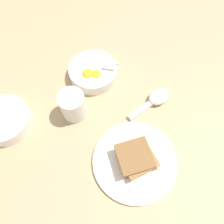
# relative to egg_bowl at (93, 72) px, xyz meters

# --- Properties ---
(ground_plane) EXTENTS (3.00, 3.00, 0.00)m
(ground_plane) POSITION_rel_egg_bowl_xyz_m (0.07, -0.04, -0.02)
(ground_plane) COLOR tan
(egg_bowl) EXTENTS (0.15, 0.15, 0.07)m
(egg_bowl) POSITION_rel_egg_bowl_xyz_m (0.00, 0.00, 0.00)
(egg_bowl) COLOR white
(egg_bowl) RESTS_ON ground_plane
(toast_plate) EXTENTS (0.23, 0.23, 0.01)m
(toast_plate) POSITION_rel_egg_bowl_xyz_m (0.31, 0.04, -0.02)
(toast_plate) COLOR white
(toast_plate) RESTS_ON ground_plane
(toast_sandwich) EXTENTS (0.10, 0.10, 0.04)m
(toast_sandwich) POSITION_rel_egg_bowl_xyz_m (0.31, 0.04, 0.01)
(toast_sandwich) COLOR brown
(toast_sandwich) RESTS_ON toast_plate
(soup_spoon) EXTENTS (0.09, 0.15, 0.03)m
(soup_spoon) POSITION_rel_egg_bowl_xyz_m (0.14, 0.16, -0.01)
(soup_spoon) COLOR white
(soup_spoon) RESTS_ON ground_plane
(congee_bowl) EXTENTS (0.15, 0.15, 0.04)m
(congee_bowl) POSITION_rel_egg_bowl_xyz_m (0.10, -0.28, 0.00)
(congee_bowl) COLOR white
(congee_bowl) RESTS_ON ground_plane
(drinking_cup) EXTENTS (0.07, 0.07, 0.09)m
(drinking_cup) POSITION_rel_egg_bowl_xyz_m (0.12, -0.08, 0.02)
(drinking_cup) COLOR silver
(drinking_cup) RESTS_ON ground_plane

